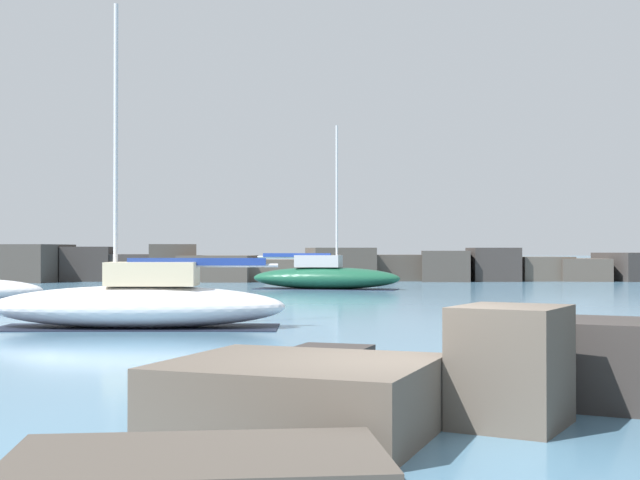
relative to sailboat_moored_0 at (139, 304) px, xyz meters
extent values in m
plane|color=teal|center=(5.48, -14.00, -0.66)|extent=(600.00, 600.00, 0.00)
cube|color=teal|center=(5.48, 96.23, -0.66)|extent=(400.00, 116.00, 0.01)
cube|color=#423D38|center=(-13.22, 35.58, 0.57)|extent=(5.51, 6.06, 2.47)
cube|color=#383330|center=(-9.45, 36.66, 0.50)|extent=(3.37, 3.50, 2.32)
cube|color=#383330|center=(-6.32, 37.03, 0.24)|extent=(3.41, 3.96, 1.81)
cube|color=#4C443D|center=(-3.70, 36.44, 0.58)|extent=(3.58, 4.04, 2.49)
cube|color=#4C443D|center=(-0.52, 35.81, 0.20)|extent=(5.22, 5.58, 1.73)
cube|color=brown|center=(3.49, 36.20, 0.06)|extent=(4.80, 3.99, 1.46)
cube|color=#4C443D|center=(7.66, 35.98, 0.46)|extent=(4.59, 5.71, 2.25)
cube|color=#4C443D|center=(11.40, 36.89, 0.22)|extent=(4.02, 4.19, 1.77)
cube|color=#423D38|center=(14.86, 36.06, 0.36)|extent=(3.85, 5.74, 2.05)
cube|color=#383330|center=(18.06, 35.56, 0.46)|extent=(3.20, 3.82, 2.25)
cube|color=brown|center=(21.52, 36.35, 0.15)|extent=(3.77, 4.42, 1.64)
cube|color=#4C443D|center=(24.44, 36.22, 0.09)|extent=(4.17, 5.82, 1.51)
cube|color=#383330|center=(28.30, 35.91, 0.29)|extent=(5.46, 5.52, 1.91)
cube|color=brown|center=(6.67, -13.69, 0.06)|extent=(1.76, 1.82, 1.45)
cube|color=brown|center=(4.13, -14.14, -0.23)|extent=(3.69, 3.53, 0.86)
cube|color=#4C443D|center=(3.24, -16.92, -0.44)|extent=(3.21, 1.97, 0.46)
cube|color=#383330|center=(4.18, -11.65, -0.37)|extent=(2.46, 4.10, 0.60)
cube|color=#383330|center=(8.12, -12.16, -0.08)|extent=(2.72, 2.58, 1.16)
ellipsoid|color=white|center=(-0.04, 0.00, -0.09)|extent=(8.10, 2.67, 1.15)
cube|color=black|center=(-0.04, 0.00, -0.65)|extent=(7.70, 2.61, 0.03)
cube|color=beige|center=(0.36, -0.01, 0.80)|extent=(2.45, 1.40, 0.64)
cylinder|color=silver|center=(-0.64, 0.02, 4.32)|extent=(0.12, 0.12, 7.67)
cylinder|color=#BCBCC1|center=(1.56, -0.06, 1.03)|extent=(4.41, 0.26, 0.10)
cube|color=navy|center=(1.56, -0.06, 1.13)|extent=(3.75, 0.34, 0.20)
ellipsoid|color=#195138|center=(6.14, 23.34, -0.07)|extent=(8.33, 4.21, 1.18)
cube|color=black|center=(6.14, 23.34, -0.65)|extent=(7.93, 4.06, 0.03)
cube|color=#B2B2B7|center=(5.75, 23.45, 0.84)|extent=(2.64, 1.78, 0.64)
cylinder|color=silver|center=(6.72, 23.18, 4.31)|extent=(0.12, 0.12, 7.59)
cylinder|color=#BCBCC1|center=(4.59, 23.77, 1.07)|extent=(4.29, 1.27, 0.10)
cube|color=navy|center=(4.59, 23.77, 1.17)|extent=(3.68, 1.19, 0.20)
sphere|color=red|center=(-1.54, 12.26, -0.33)|extent=(0.66, 0.66, 0.66)
cylinder|color=black|center=(-1.54, 12.26, 0.10)|extent=(0.04, 0.04, 0.20)
camera|label=1|loc=(3.95, -24.30, 1.46)|focal=50.00mm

